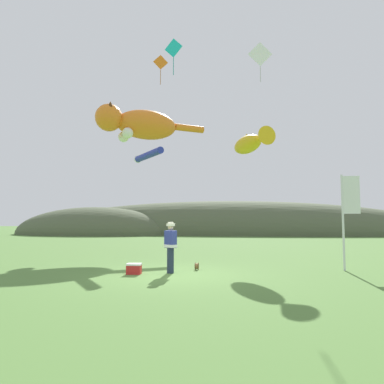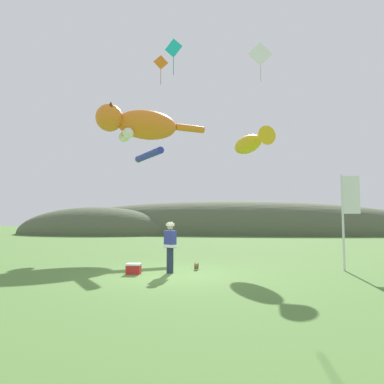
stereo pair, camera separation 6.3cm
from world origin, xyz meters
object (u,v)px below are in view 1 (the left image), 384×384
Objects in this scene: kite_fish_windsock at (251,143)px; kite_diamond_white at (260,54)px; kite_diamond_orange at (161,63)px; kite_diamond_teal at (173,48)px; kite_spool at (197,266)px; kite_giant_cat at (139,124)px; festival_banner_pole at (347,208)px; festival_attendant at (171,246)px; picnic_cooler at (134,269)px; kite_tube_streamer at (148,155)px.

kite_fish_windsock is 1.48× the size of kite_diamond_white.
kite_diamond_teal is at bearing -63.40° from kite_diamond_orange.
kite_giant_cat is (-5.34, 9.65, 8.23)m from kite_spool.
festival_banner_pole is 10.59m from kite_diamond_white.
festival_attendant is 7.48m from kite_fish_windsock.
picnic_cooler is at bearing -82.71° from kite_diamond_orange.
festival_attendant is 12.33m from kite_diamond_orange.
festival_attendant is 10.40m from kite_diamond_teal.
kite_fish_windsock is 7.57m from kite_diamond_orange.
kite_fish_windsock is at bearing -36.20° from kite_giant_cat.
festival_attendant is 0.65× the size of kite_tube_streamer.
kite_tube_streamer is (1.98, -4.54, -3.04)m from kite_giant_cat.
kite_giant_cat is 3.90× the size of kite_diamond_orange.
kite_diamond_teal is at bearing -149.95° from kite_diamond_white.
kite_diamond_orange reaches higher than kite_tube_streamer.
kite_diamond_white is (3.56, 6.86, 10.03)m from festival_attendant.
festival_banner_pole is at bearing -21.61° from kite_diamond_teal.
kite_tube_streamer is (-8.90, 4.49, 3.03)m from festival_banner_pole.
kite_fish_windsock is (7.46, -5.46, -2.75)m from kite_giant_cat.
picnic_cooler is at bearing -77.97° from kite_tube_streamer.
festival_attendant is at bearing -79.23° from kite_diamond_teal.
picnic_cooler is 8.05m from festival_banner_pole.
kite_diamond_white reaches higher than picnic_cooler.
kite_diamond_orange is at bearing 107.06° from festival_attendant.
kite_diamond_teal is at bearing -168.99° from kite_fish_windsock.
kite_diamond_orange is at bearing 147.28° from festival_banner_pole.
kite_diamond_white is (4.38, 2.54, 0.61)m from kite_diamond_teal.
kite_giant_cat is 5.01m from kite_diamond_orange.
kite_diamond_teal is (1.73, -1.65, 5.05)m from kite_tube_streamer.
festival_attendant is at bearing -72.94° from kite_diamond_orange.
kite_diamond_orange is (-8.47, 5.44, 8.63)m from festival_banner_pole.
kite_giant_cat is at bearing 143.80° from kite_fish_windsock.
picnic_cooler is 8.30m from kite_tube_streamer.
picnic_cooler is at bearing -165.97° from festival_banner_pole.
kite_diamond_orange is at bearing -56.22° from kite_giant_cat.
kite_diamond_white is at bearing 117.39° from festival_banner_pole.
kite_diamond_white reaches higher than kite_tube_streamer.
festival_banner_pole is 1.05× the size of kite_fish_windsock.
festival_banner_pole is 15.38m from kite_giant_cat.
kite_diamond_white reaches higher than festival_banner_pole.
kite_diamond_orange reaches higher than kite_diamond_teal.
kite_spool is (0.81, 0.86, -0.82)m from festival_attendant.
kite_diamond_white is 5.69m from kite_diamond_orange.
kite_diamond_white is at bearing 8.26° from kite_tube_streamer.
kite_giant_cat is 5.81m from kite_tube_streamer.
kite_diamond_orange reaches higher than festival_banner_pole.
kite_spool is 2.37m from picnic_cooler.
kite_giant_cat is (-10.87, 9.03, 6.07)m from festival_banner_pole.
kite_tube_streamer is (-5.48, 0.92, -0.29)m from kite_fish_windsock.
kite_fish_windsock is 1.23× the size of kite_tube_streamer.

